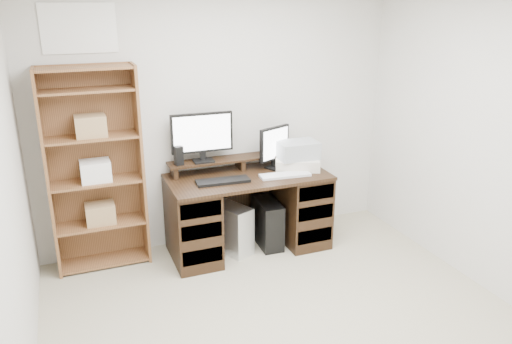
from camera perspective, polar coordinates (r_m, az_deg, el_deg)
room at (r=3.02m, az=7.23°, el=-1.37°), size 3.54×4.04×2.54m
desk at (r=4.79m, az=-0.93°, el=-4.44°), size 1.50×0.70×0.75m
riser_shelf at (r=4.81m, az=-1.83°, el=1.44°), size 1.40×0.22×0.12m
monitor_wide at (r=4.63m, az=-6.19°, el=4.27°), size 0.58×0.15×0.46m
monitor_small at (r=4.81m, az=2.13°, el=3.02°), size 0.35×0.21×0.41m
speaker at (r=4.59m, az=-8.85°, el=1.86°), size 0.08×0.08×0.18m
keyboard_black at (r=4.48m, az=-3.81°, el=-1.04°), size 0.49×0.19×0.03m
keyboard_white at (r=4.63m, az=3.34°, el=-0.36°), size 0.48×0.18×0.02m
mouse at (r=4.78m, az=5.81°, el=0.30°), size 0.11×0.09×0.04m
printer at (r=4.85m, az=4.71°, el=1.02°), size 0.51×0.45×0.10m
basket at (r=4.81m, az=4.76°, el=2.54°), size 0.39×0.28×0.16m
tower_silver at (r=4.81m, az=-3.03°, el=-6.37°), size 0.38×0.51×0.47m
tower_black at (r=4.92m, az=1.29°, el=-5.82°), size 0.22×0.47×0.46m
bookshelf at (r=4.55m, az=-17.90°, el=0.43°), size 0.80×0.30×1.80m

